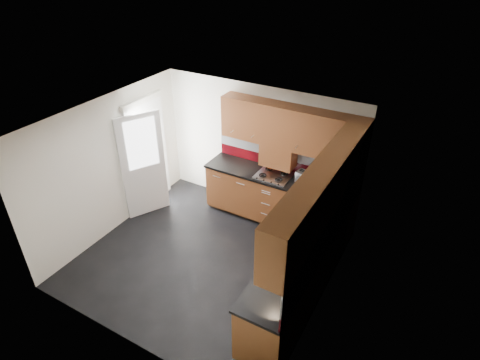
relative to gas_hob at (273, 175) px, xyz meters
The scene contains 14 objects.
room 1.63m from the gas_hob, 107.03° to the right, with size 4.00×3.80×2.64m.
base_cabinets 1.10m from the gas_hob, 50.67° to the right, with size 2.70×3.20×0.95m.
countertop 0.98m from the gas_hob, 51.77° to the right, with size 2.72×3.22×0.04m.
backsplash 1.02m from the gas_hob, 33.28° to the right, with size 2.70×3.20×0.54m.
upper_cabinets 1.36m from the gas_hob, 41.51° to the right, with size 2.50×3.20×0.72m.
extractor_hood 0.37m from the gas_hob, 90.00° to the left, with size 0.60×0.33×0.40m, color brown.
glass_cabinet 1.61m from the gas_hob, 17.76° to the right, with size 0.32×0.80×0.66m.
back_door 2.35m from the gas_hob, 162.10° to the right, with size 0.42×1.19×2.04m.
gas_hob is the anchor object (origin of this frame).
utensil_pot 0.27m from the gas_hob, 126.88° to the left, with size 0.11×0.11×0.38m.
toaster 0.55m from the gas_hob, ahead, with size 0.31×0.23×0.20m.
food_processor 1.43m from the gas_hob, 33.60° to the right, with size 0.17×0.17×0.29m.
paper_towel 1.54m from the gas_hob, 36.22° to the right, with size 0.12×0.12×0.25m, color white.
orange_cloth 1.30m from the gas_hob, 23.10° to the right, with size 0.13×0.11×0.01m, color #DE5518.
Camera 1 is at (2.89, -4.01, 4.53)m, focal length 30.00 mm.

